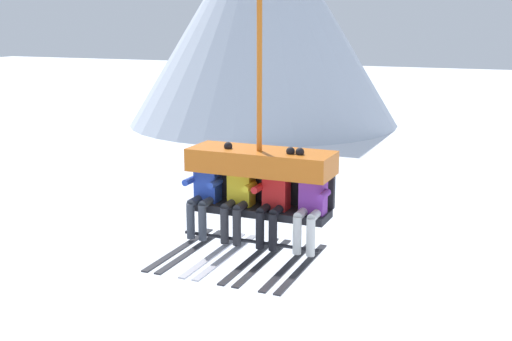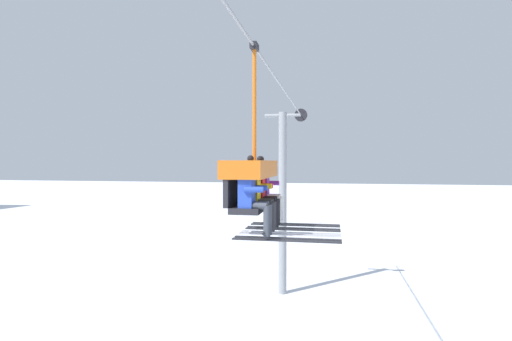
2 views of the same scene
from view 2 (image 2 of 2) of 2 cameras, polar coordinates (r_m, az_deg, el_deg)
The scene contains 7 objects.
lift_tower_far at distance 17.78m, azimuth 3.88°, elevation -3.94°, with size 0.36×1.88×8.20m.
lift_cable at distance 8.60m, azimuth 1.49°, elevation 14.93°, with size 20.67×0.05×0.05m.
chairlift_chair at distance 7.09m, azimuth -0.81°, elevation -0.74°, with size 1.91×0.74×3.22m.
skier_blue at distance 6.34m, azimuth -0.21°, elevation -3.85°, with size 0.46×1.70×1.23m.
skier_yellow at distance 6.82m, azimuth 0.53°, elevation -3.31°, with size 0.48×1.70×1.34m.
skier_red at distance 7.32m, azimuth 1.23°, elevation -2.99°, with size 0.48×1.70×1.34m.
skier_purple at distance 7.80m, azimuth 1.84°, elevation -2.72°, with size 0.48×1.70×1.34m.
Camera 2 is at (-7.05, -2.16, 5.90)m, focal length 28.00 mm.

